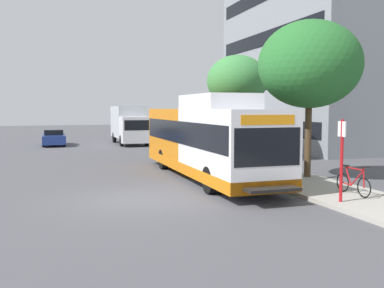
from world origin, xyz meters
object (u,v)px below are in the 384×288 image
(transit_bus, at_px, (206,139))
(bus_stop_sign_pole, at_px, (342,154))
(street_tree_near_stop, at_px, (310,65))
(box_truck_background, at_px, (129,124))
(bicycle_parked, at_px, (353,182))
(parked_car_far_lane, at_px, (54,137))
(street_tree_mid_block, at_px, (237,81))

(transit_bus, xyz_separation_m, bus_stop_sign_pole, (2.08, -6.67, -0.05))
(street_tree_near_stop, xyz_separation_m, box_truck_background, (-3.95, 21.34, -3.18))
(box_truck_background, bearing_deg, bicycle_parked, -82.73)
(bicycle_parked, relative_size, parked_car_far_lane, 0.39)
(street_tree_mid_block, bearing_deg, bicycle_parked, -92.72)
(street_tree_mid_block, bearing_deg, street_tree_near_stop, -88.30)
(bicycle_parked, xyz_separation_m, street_tree_near_stop, (0.73, 3.91, 4.36))
(box_truck_background, bearing_deg, parked_car_far_lane, 176.70)
(bicycle_parked, bearing_deg, parked_car_far_lane, 110.30)
(street_tree_mid_block, bearing_deg, parked_car_far_lane, 124.27)
(transit_bus, distance_m, parked_car_far_lane, 20.77)
(street_tree_near_stop, bearing_deg, transit_bus, 154.06)
(transit_bus, distance_m, street_tree_near_stop, 5.44)
(box_truck_background, bearing_deg, transit_bus, -89.98)
(bus_stop_sign_pole, relative_size, box_truck_background, 0.37)
(transit_bus, bearing_deg, box_truck_background, 90.02)
(street_tree_mid_block, distance_m, parked_car_far_lane, 18.18)
(transit_bus, height_order, box_truck_background, transit_bus)
(parked_car_far_lane, bearing_deg, bicycle_parked, -69.70)
(bicycle_parked, distance_m, street_tree_mid_block, 11.69)
(transit_bus, relative_size, bus_stop_sign_pole, 4.71)
(transit_bus, distance_m, box_truck_background, 19.42)
(street_tree_mid_block, xyz_separation_m, box_truck_background, (-3.74, 14.30, -2.88))
(transit_bus, height_order, bicycle_parked, transit_bus)
(transit_bus, height_order, parked_car_far_lane, transit_bus)
(parked_car_far_lane, height_order, box_truck_background, box_truck_background)
(transit_bus, distance_m, bicycle_parked, 6.75)
(bicycle_parked, height_order, street_tree_near_stop, street_tree_near_stop)
(parked_car_far_lane, bearing_deg, transit_bus, -72.45)
(transit_bus, height_order, bus_stop_sign_pole, transit_bus)
(street_tree_near_stop, xyz_separation_m, parked_car_far_lane, (-10.20, 21.70, -4.26))
(street_tree_mid_block, relative_size, box_truck_background, 0.85)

